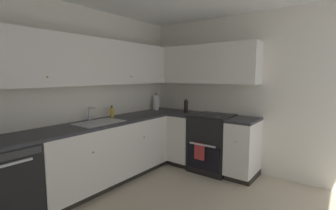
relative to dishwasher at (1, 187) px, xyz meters
The scene contains 15 objects.
wall_back 1.25m from the dishwasher, 20.03° to the left, with size 4.21×0.05×2.48m, color silver.
wall_right 3.41m from the dishwasher, 26.04° to the right, with size 0.05×3.61×2.48m, color silver.
dishwasher is the anchor object (origin of this frame).
lower_cabinets_back 1.33m from the dishwasher, ahead, with size 2.04×0.62×0.86m.
countertop_back 1.40m from the dishwasher, ahead, with size 3.25×0.60×0.04m, color #2D2D33.
lower_cabinets_right 2.83m from the dishwasher, 20.65° to the right, with size 0.62×1.39×0.86m.
countertop_right 2.87m from the dishwasher, 20.67° to the right, with size 0.60×1.39×0.03m.
oven_range 2.84m from the dishwasher, 20.39° to the right, with size 0.68×0.62×1.05m.
upper_cabinets_back 1.74m from the dishwasher, ahead, with size 2.93×0.34×0.63m.
upper_cabinets_right 3.14m from the dishwasher, 13.52° to the right, with size 0.32×1.94×0.63m.
sink 1.27m from the dishwasher, ahead, with size 0.63×0.40×0.10m.
faucet 1.35m from the dishwasher, ahead, with size 0.07×0.16×0.20m.
soap_bottle 1.69m from the dishwasher, ahead, with size 0.06×0.06×0.18m.
paper_towel_roll 2.70m from the dishwasher, ahead, with size 0.11×0.11×0.33m.
oil_bottle 2.75m from the dishwasher, 10.39° to the right, with size 0.07×0.07×0.23m.
Camera 1 is at (-1.74, -1.26, 1.54)m, focal length 26.01 mm.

